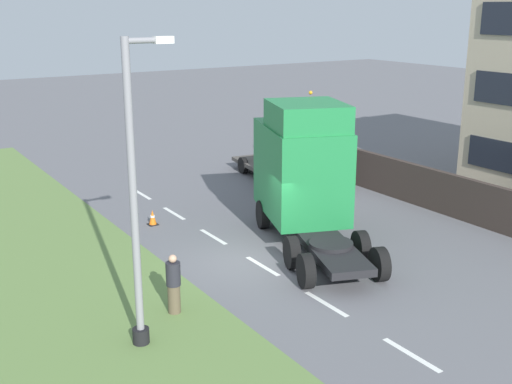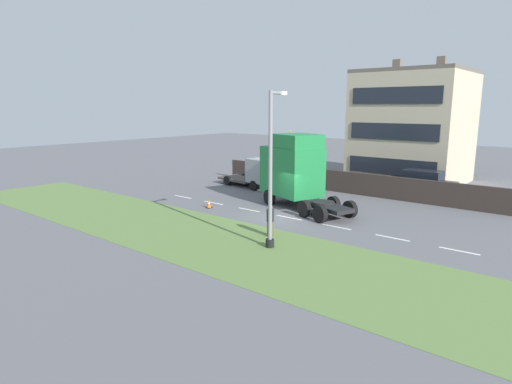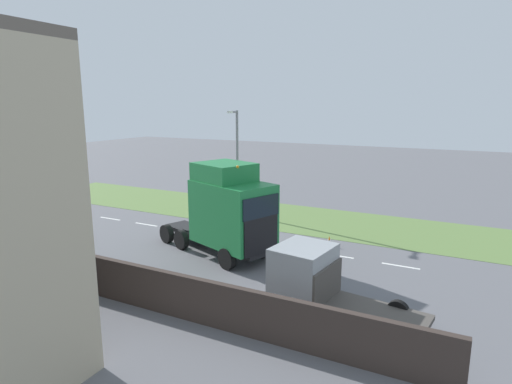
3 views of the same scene
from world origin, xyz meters
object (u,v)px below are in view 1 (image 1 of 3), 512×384
Objects in this scene: lorry_cab at (303,170)px; flatbed_truck at (289,157)px; lamp_post at (137,215)px; pedestrian at (174,285)px; traffic_cone_lead at (153,218)px.

lorry_cab is 1.32× the size of flatbed_truck.
lamp_post reaches higher than pedestrian.
lorry_cab is 6.99m from flatbed_truck.
pedestrian is at bearing -109.54° from traffic_cone_lead.
lamp_post reaches higher than flatbed_truck.
flatbed_truck is 10.05× the size of traffic_cone_lead.
traffic_cone_lead is at bearing 70.46° from pedestrian.
lamp_post reaches higher than traffic_cone_lead.
flatbed_truck is at bearing 41.21° from pedestrian.
flatbed_truck is at bearing 40.82° from lamp_post.
lamp_post reaches higher than lorry_cab.
traffic_cone_lead is (-3.97, 4.05, -2.15)m from lorry_cab.
traffic_cone_lead is at bearing 64.54° from lamp_post.
traffic_cone_lead is (3.82, 8.03, -3.00)m from lamp_post.
lorry_cab is 7.27m from pedestrian.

